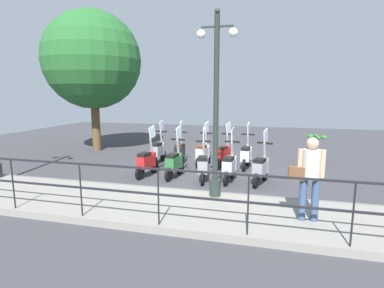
# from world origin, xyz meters

# --- Properties ---
(ground_plane) EXTENTS (28.00, 28.00, 0.00)m
(ground_plane) POSITION_xyz_m (0.00, 0.00, 0.00)
(ground_plane) COLOR #38383D
(promenade_walkway) EXTENTS (2.20, 20.00, 0.15)m
(promenade_walkway) POSITION_xyz_m (-3.15, 0.00, 0.07)
(promenade_walkway) COLOR gray
(promenade_walkway) RESTS_ON ground_plane
(fence_railing) EXTENTS (0.04, 16.03, 1.07)m
(fence_railing) POSITION_xyz_m (-4.20, 0.00, 0.91)
(fence_railing) COLOR black
(fence_railing) RESTS_ON promenade_walkway
(lamp_post_near) EXTENTS (0.26, 0.90, 4.16)m
(lamp_post_near) POSITION_xyz_m (-2.40, -0.72, 1.99)
(lamp_post_near) COLOR #232D28
(lamp_post_near) RESTS_ON promenade_walkway
(pedestrian_with_bag) EXTENTS (0.33, 0.65, 1.59)m
(pedestrian_with_bag) POSITION_xyz_m (-3.32, -2.65, 1.08)
(pedestrian_with_bag) COLOR #384C70
(pedestrian_with_bag) RESTS_ON promenade_walkway
(tree_large) EXTENTS (4.12, 4.12, 5.97)m
(tree_large) POSITION_xyz_m (2.63, 5.50, 3.89)
(tree_large) COLOR brown
(tree_large) RESTS_ON ground_plane
(potted_palm) EXTENTS (1.06, 0.66, 1.05)m
(potted_palm) POSITION_xyz_m (2.29, -3.58, 0.45)
(potted_palm) COLOR #9E5B3D
(potted_palm) RESTS_ON ground_plane
(scooter_near_0) EXTENTS (1.21, 0.53, 1.54)m
(scooter_near_0) POSITION_xyz_m (-0.71, -1.73, 0.48)
(scooter_near_0) COLOR black
(scooter_near_0) RESTS_ON ground_plane
(scooter_near_1) EXTENTS (1.23, 0.44, 1.54)m
(scooter_near_1) POSITION_xyz_m (-0.70, -0.85, 0.48)
(scooter_near_1) COLOR black
(scooter_near_1) RESTS_ON ground_plane
(scooter_near_2) EXTENTS (1.23, 0.47, 1.54)m
(scooter_near_2) POSITION_xyz_m (-0.83, -0.09, 0.48)
(scooter_near_2) COLOR black
(scooter_near_2) RESTS_ON ground_plane
(scooter_near_3) EXTENTS (1.23, 0.44, 1.54)m
(scooter_near_3) POSITION_xyz_m (-0.70, 0.82, 0.48)
(scooter_near_3) COLOR black
(scooter_near_3) RESTS_ON ground_plane
(scooter_near_4) EXTENTS (1.23, 0.47, 1.54)m
(scooter_near_4) POSITION_xyz_m (-0.75, 1.68, 0.48)
(scooter_near_4) COLOR black
(scooter_near_4) RESTS_ON ground_plane
(scooter_far_0) EXTENTS (1.23, 0.44, 1.54)m
(scooter_far_0) POSITION_xyz_m (0.98, -1.19, 0.48)
(scooter_far_0) COLOR black
(scooter_far_0) RESTS_ON ground_plane
(scooter_far_1) EXTENTS (1.19, 0.55, 1.54)m
(scooter_far_1) POSITION_xyz_m (0.92, -0.44, 0.48)
(scooter_far_1) COLOR black
(scooter_far_1) RESTS_ON ground_plane
(scooter_far_2) EXTENTS (1.23, 0.47, 1.54)m
(scooter_far_2) POSITION_xyz_m (0.94, 0.29, 0.48)
(scooter_far_2) COLOR black
(scooter_far_2) RESTS_ON ground_plane
(scooter_far_3) EXTENTS (1.23, 0.44, 1.54)m
(scooter_far_3) POSITION_xyz_m (0.98, 1.15, 0.48)
(scooter_far_3) COLOR black
(scooter_far_3) RESTS_ON ground_plane
(scooter_far_4) EXTENTS (1.23, 0.44, 1.54)m
(scooter_far_4) POSITION_xyz_m (1.00, 1.97, 0.48)
(scooter_far_4) COLOR black
(scooter_far_4) RESTS_ON ground_plane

